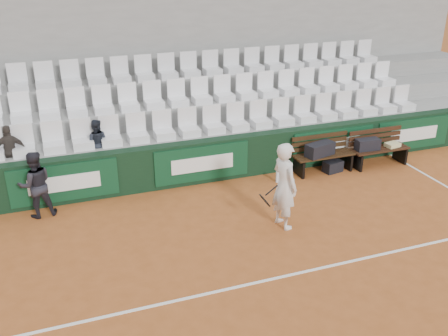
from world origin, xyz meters
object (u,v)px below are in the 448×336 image
bench_left (323,163)px  sports_bag_ground (333,166)px  spectator_c (95,123)px  bench_right (379,156)px  sports_bag_left (320,149)px  ball_kid (36,185)px  sports_bag_right (368,144)px  spectator_b (7,131)px  tennis_player (284,186)px  water_bottle_near (277,177)px  water_bottle_far (351,165)px

bench_left → sports_bag_ground: bench_left is taller
spectator_c → bench_right: bearing=-171.3°
sports_bag_left → ball_kid: bearing=179.6°
sports_bag_right → sports_bag_ground: 1.03m
bench_right → sports_bag_ground: bench_right is taller
sports_bag_left → spectator_b: 6.94m
tennis_player → ball_kid: tennis_player is taller
bench_right → spectator_c: spectator_c is taller
water_bottle_near → bench_right: bearing=1.3°
bench_right → water_bottle_near: bearing=-178.7°
sports_bag_left → spectator_b: size_ratio=0.65×
bench_right → sports_bag_left: 1.69m
bench_left → ball_kid: (-6.51, 0.02, 0.47)m
bench_right → water_bottle_near: 2.81m
bench_left → ball_kid: ball_kid is taller
bench_right → water_bottle_far: bench_right is taller
bench_right → water_bottle_far: (-0.82, -0.04, -0.10)m
water_bottle_near → spectator_c: size_ratio=0.26×
water_bottle_near → spectator_c: spectator_c is taller
water_bottle_near → ball_kid: 5.25m
sports_bag_ground → spectator_b: (-7.15, 1.06, 1.42)m
bench_left → sports_bag_ground: size_ratio=3.30×
sports_bag_right → water_bottle_near: sports_bag_right is taller
water_bottle_far → spectator_b: spectator_b is taller
tennis_player → ball_kid: bearing=155.6°
spectator_b → water_bottle_far: bearing=172.9°
sports_bag_right → spectator_c: 6.48m
bench_left → ball_kid: size_ratio=1.08×
bench_left → spectator_b: size_ratio=1.34×
bench_right → tennis_player: bearing=-152.0°
bench_right → sports_bag_ground: bearing=179.2°
sports_bag_left → water_bottle_near: (-1.16, -0.15, -0.47)m
bench_left → sports_bag_left: 0.40m
sports_bag_right → water_bottle_near: (-2.45, -0.09, -0.45)m
bench_left → tennis_player: size_ratio=0.87×
sports_bag_left → water_bottle_near: sports_bag_left is taller
sports_bag_ground → water_bottle_far: sports_bag_ground is taller
spectator_b → bench_left: bearing=173.3°
sports_bag_left → tennis_player: tennis_player is taller
sports_bag_right → tennis_player: (-3.21, -1.92, 0.28)m
sports_bag_right → tennis_player: tennis_player is taller
water_bottle_near → ball_kid: (-5.22, 0.19, 0.56)m
sports_bag_left → sports_bag_ground: sports_bag_left is taller
sports_bag_ground → spectator_b: bearing=171.6°
sports_bag_right → ball_kid: bearing=179.2°
tennis_player → ball_kid: (-4.46, 2.02, -0.17)m
sports_bag_left → spectator_c: bearing=168.8°
bench_left → water_bottle_near: bearing=-172.3°
water_bottle_far → tennis_player: size_ratio=0.14×
sports_bag_left → tennis_player: (-1.92, -1.98, 0.26)m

